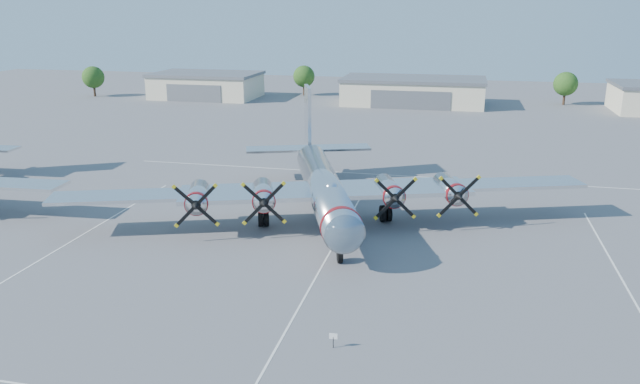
% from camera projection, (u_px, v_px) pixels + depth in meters
% --- Properties ---
extents(ground, '(260.00, 260.00, 0.00)m').
position_uv_depth(ground, '(331.00, 251.00, 50.99)').
color(ground, '#5B5B5E').
rests_on(ground, ground).
extents(parking_lines, '(60.00, 50.08, 0.01)m').
position_uv_depth(parking_lines, '(326.00, 259.00, 49.35)').
color(parking_lines, silver).
rests_on(parking_lines, ground).
extents(hangar_west, '(22.60, 14.60, 5.40)m').
position_uv_depth(hangar_west, '(206.00, 85.00, 136.36)').
color(hangar_west, beige).
rests_on(hangar_west, ground).
extents(hangar_center, '(28.60, 14.60, 5.40)m').
position_uv_depth(hangar_center, '(413.00, 91.00, 126.82)').
color(hangar_center, beige).
rests_on(hangar_center, ground).
extents(tree_far_west, '(4.80, 4.80, 6.64)m').
position_uv_depth(tree_far_west, '(93.00, 77.00, 137.53)').
color(tree_far_west, '#382619').
rests_on(tree_far_west, ground).
extents(tree_west, '(4.80, 4.80, 6.64)m').
position_uv_depth(tree_west, '(304.00, 76.00, 139.20)').
color(tree_west, '#382619').
rests_on(tree_west, ground).
extents(tree_east, '(4.80, 4.80, 6.64)m').
position_uv_depth(tree_east, '(566.00, 84.00, 125.67)').
color(tree_east, '#382619').
rests_on(tree_east, ground).
extents(main_bomber_b29, '(56.31, 47.03, 10.64)m').
position_uv_depth(main_bomber_b29, '(322.00, 216.00, 59.45)').
color(main_bomber_b29, silver).
rests_on(main_bomber_b29, ground).
extents(info_placard, '(0.49, 0.05, 0.93)m').
position_uv_depth(info_placard, '(333.00, 338.00, 36.35)').
color(info_placard, black).
rests_on(info_placard, ground).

